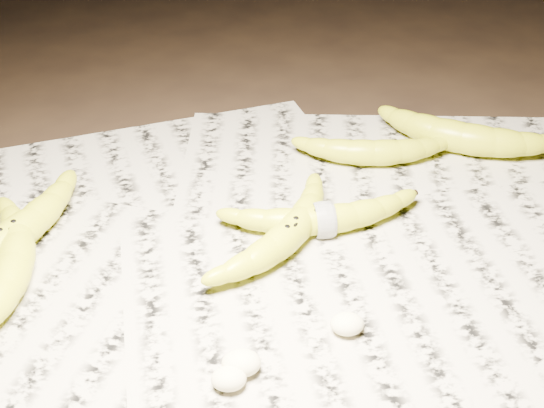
{
  "coord_description": "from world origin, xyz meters",
  "views": [
    {
      "loc": [
        -0.06,
        -0.66,
        0.52
      ],
      "look_at": [
        -0.02,
        -0.0,
        0.05
      ],
      "focal_mm": 50.0,
      "sensor_mm": 36.0,
      "label": 1
    }
  ],
  "objects": [
    {
      "name": "banana_taped",
      "position": [
        0.04,
        0.0,
        0.02
      ],
      "size": [
        0.2,
        0.08,
        0.03
      ],
      "primitive_type": null,
      "rotation": [
        0.0,
        0.0,
        0.11
      ],
      "color": "#BECA19",
      "rests_on": "newspaper_patch"
    },
    {
      "name": "flesh_chunk_b",
      "position": [
        -0.07,
        -0.21,
        0.02
      ],
      "size": [
        0.03,
        0.03,
        0.02
      ],
      "primitive_type": "ellipsoid",
      "color": "beige",
      "rests_on": "newspaper_patch"
    },
    {
      "name": "banana_left_a",
      "position": [
        -0.3,
        -0.01,
        0.03
      ],
      "size": [
        0.18,
        0.21,
        0.04
      ],
      "primitive_type": null,
      "rotation": [
        0.0,
        0.0,
        0.93
      ],
      "color": "#BECA19",
      "rests_on": "newspaper_patch"
    },
    {
      "name": "measuring_tape",
      "position": [
        0.04,
        0.0,
        0.02
      ],
      "size": [
        0.01,
        0.04,
        0.04
      ],
      "primitive_type": "torus",
      "rotation": [
        0.0,
        1.57,
        0.11
      ],
      "color": "white",
      "rests_on": "newspaper_patch"
    },
    {
      "name": "banana_upper_a",
      "position": [
        0.12,
        0.14,
        0.02
      ],
      "size": [
        0.18,
        0.06,
        0.03
      ],
      "primitive_type": null,
      "rotation": [
        0.0,
        0.0,
        -0.06
      ],
      "color": "#BECA19",
      "rests_on": "newspaper_patch"
    },
    {
      "name": "banana_left_b",
      "position": [
        -0.29,
        -0.06,
        0.03
      ],
      "size": [
        0.07,
        0.2,
        0.04
      ],
      "primitive_type": null,
      "rotation": [
        0.0,
        0.0,
        1.61
      ],
      "color": "#BECA19",
      "rests_on": "newspaper_patch"
    },
    {
      "name": "ground",
      "position": [
        0.0,
        0.0,
        0.0
      ],
      "size": [
        3.0,
        3.0,
        0.0
      ],
      "primitive_type": "plane",
      "color": "black",
      "rests_on": "ground"
    },
    {
      "name": "flesh_chunk_a",
      "position": [
        -0.06,
        -0.2,
        0.02
      ],
      "size": [
        0.04,
        0.03,
        0.02
      ],
      "primitive_type": "ellipsoid",
      "color": "beige",
      "rests_on": "newspaper_patch"
    },
    {
      "name": "newspaper_patch",
      "position": [
        -0.02,
        -0.02,
        0.0
      ],
      "size": [
        0.9,
        0.7,
        0.01
      ],
      "primitive_type": "cube",
      "color": "#ACA593",
      "rests_on": "ground"
    },
    {
      "name": "flesh_chunk_c",
      "position": [
        0.04,
        -0.15,
        0.02
      ],
      "size": [
        0.03,
        0.03,
        0.02
      ],
      "primitive_type": "ellipsoid",
      "color": "beige",
      "rests_on": "newspaper_patch"
    },
    {
      "name": "banana_center",
      "position": [
        -0.0,
        -0.02,
        0.03
      ],
      "size": [
        0.16,
        0.19,
        0.04
      ],
      "primitive_type": null,
      "rotation": [
        0.0,
        0.0,
        0.95
      ],
      "color": "#BECA19",
      "rests_on": "newspaper_patch"
    },
    {
      "name": "banana_upper_b",
      "position": [
        0.24,
        0.17,
        0.03
      ],
      "size": [
        0.21,
        0.15,
        0.04
      ],
      "primitive_type": null,
      "rotation": [
        0.0,
        0.0,
        -0.44
      ],
      "color": "#BECA19",
      "rests_on": "newspaper_patch"
    }
  ]
}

